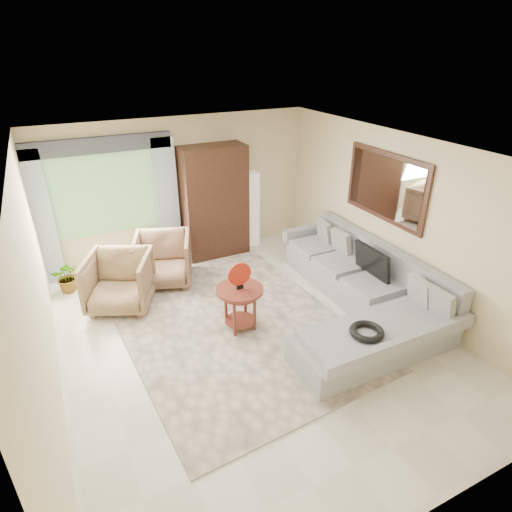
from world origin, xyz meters
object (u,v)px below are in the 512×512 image
coffee_table (240,308)px  potted_plant (68,277)px  armchair_right (163,260)px  tv_screen (372,262)px  sectional_sofa (361,295)px  armoire (214,202)px  armchair_left (119,281)px  floor_lamp (251,209)px

coffee_table → potted_plant: 3.07m
coffee_table → potted_plant: size_ratio=1.26×
armchair_right → coffee_table: bearing=-51.7°
tv_screen → coffee_table: bearing=173.1°
sectional_sofa → armoire: (-1.23, 2.90, 0.77)m
armchair_left → floor_lamp: 3.09m
potted_plant → floor_lamp: 3.58m
floor_lamp → armoire: bearing=-175.7°
sectional_sofa → tv_screen: bearing=29.6°
coffee_table → armchair_left: size_ratio=0.70×
sectional_sofa → coffee_table: bearing=167.5°
floor_lamp → armchair_left: bearing=-157.3°
potted_plant → floor_lamp: size_ratio=0.35×
coffee_table → floor_lamp: (1.41, 2.55, 0.40)m
potted_plant → armoire: armoire is taller
potted_plant → sectional_sofa: bearing=-33.5°
sectional_sofa → armoire: bearing=113.1°
armchair_left → floor_lamp: size_ratio=0.64×
coffee_table → armchair_left: (-1.42, 1.36, 0.09)m
tv_screen → sectional_sofa: bearing=-150.4°
tv_screen → potted_plant: size_ratio=1.40×
armchair_right → floor_lamp: 2.19m
sectional_sofa → tv_screen: tv_screen is taller
armchair_right → armoire: 1.54m
tv_screen → armchair_left: bearing=155.4°
floor_lamp → sectional_sofa: bearing=-81.7°
coffee_table → armchair_right: size_ratio=0.71×
sectional_sofa → coffee_table: (-1.84, 0.41, 0.07)m
sectional_sofa → potted_plant: (-3.97, 2.63, -0.02)m
sectional_sofa → floor_lamp: (-0.43, 2.96, 0.47)m
armoire → floor_lamp: bearing=4.3°
tv_screen → armchair_right: tv_screen is taller
sectional_sofa → potted_plant: size_ratio=6.53×
coffee_table → armoire: armoire is taller
armoire → armchair_left: bearing=-151.0°
armchair_right → armoire: (1.23, 0.69, 0.62)m
tv_screen → armoire: size_ratio=0.35×
sectional_sofa → armchair_right: (-2.46, 2.21, 0.14)m
tv_screen → armchair_right: bearing=143.0°
armchair_right → tv_screen: bearing=-17.7°
coffee_table → floor_lamp: 2.94m
tv_screen → floor_lamp: floor_lamp is taller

